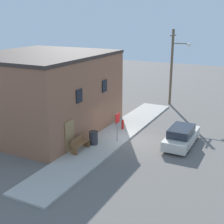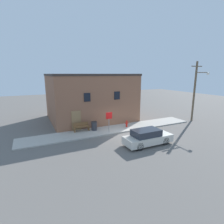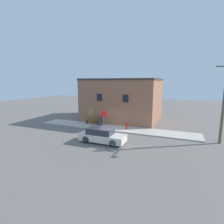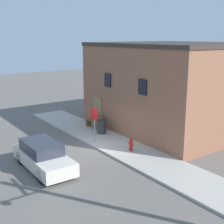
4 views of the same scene
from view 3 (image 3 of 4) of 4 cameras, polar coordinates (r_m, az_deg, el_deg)
The scene contains 8 objects.
ground_plane at distance 19.83m, azimuth -0.85°, elevation -6.35°, with size 80.00×80.00×0.00m, color #66605B.
sidewalk at distance 20.97m, azimuth 0.56°, elevation -5.27°, with size 19.22×2.60×0.12m.
brick_building at distance 26.00m, azimuth 3.78°, elevation 4.23°, with size 10.15×8.99×5.95m.
fire_hydrant at distance 20.33m, azimuth 4.77°, elevation -4.52°, with size 0.41×0.19×0.75m.
stop_sign at distance 20.29m, azimuth -2.74°, elevation -1.41°, with size 0.68×0.06×2.07m.
bench at distance 22.94m, azimuth -6.57°, elevation -2.69°, with size 1.57×0.44×0.89m.
trash_bin at distance 22.09m, azimuth -3.99°, elevation -3.09°, with size 0.63×0.63×0.93m.
parked_car at distance 16.23m, azimuth -3.32°, elevation -7.69°, with size 4.26×1.61×1.36m.
Camera 3 is at (7.53, -17.48, 5.59)m, focal length 28.00 mm.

